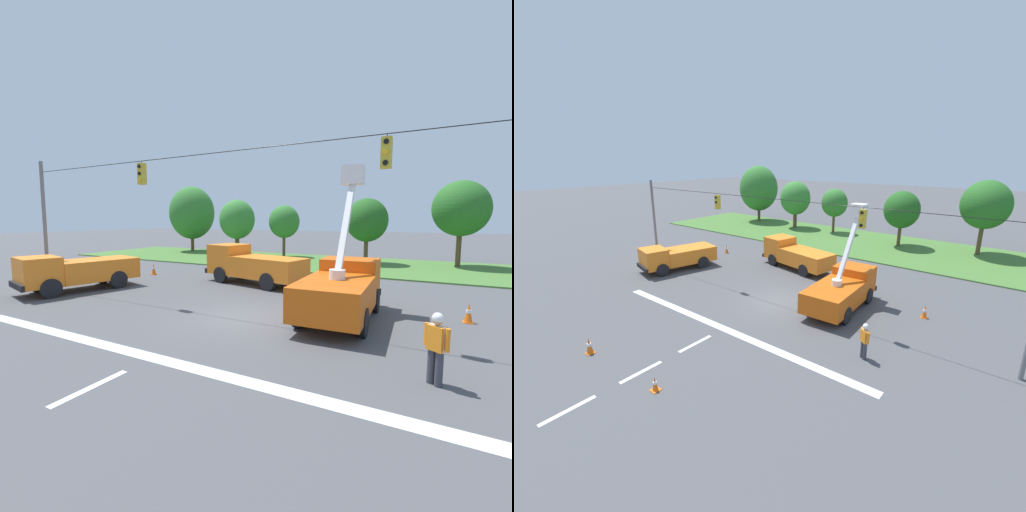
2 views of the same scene
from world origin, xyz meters
TOP-DOWN VIEW (x-y plane):
  - ground_plane at (0.00, 0.00)m, footprint 200.00×200.00m
  - grass_verge at (0.00, 18.00)m, footprint 56.00×12.00m
  - lane_markings at (0.00, -6.17)m, footprint 17.60×15.25m
  - signal_gantry at (0.04, -0.00)m, footprint 26.20×0.33m
  - tree_far_west at (-19.42, 21.25)m, footprint 5.42×5.36m
  - tree_west at (-12.49, 20.32)m, footprint 3.93×3.73m
  - tree_centre at (-7.11, 20.77)m, footprint 3.21×2.83m
  - tree_east at (1.42, 19.06)m, footprint 3.52×3.87m
  - tree_far_east at (8.43, 20.54)m, footprint 4.26×4.64m
  - utility_truck_bucket_lift at (3.72, 1.82)m, footprint 2.74×6.19m
  - utility_truck_support_near at (-10.57, 0.21)m, footprint 3.75×6.48m
  - utility_truck_support_far at (-3.00, 6.55)m, footprint 6.84×3.52m
  - road_worker at (7.13, -2.65)m, footprint 0.56×0.42m
  - traffic_cone_foreground_left at (8.19, 3.51)m, footprint 0.36×0.36m
  - traffic_cone_mid_right at (-10.87, 6.24)m, footprint 0.36×0.36m

SIDE VIEW (x-z plane):
  - ground_plane at x=0.00m, z-range 0.00..0.00m
  - lane_markings at x=0.00m, z-range 0.00..0.01m
  - grass_verge at x=0.00m, z-range 0.00..0.10m
  - traffic_cone_foreground_left at x=8.19m, z-range 0.00..0.77m
  - traffic_cone_mid_right at x=-10.87m, z-range 0.00..0.81m
  - road_worker at x=7.13m, z-range 0.11..1.88m
  - utility_truck_support_near at x=-10.57m, z-range 0.10..2.12m
  - utility_truck_support_far at x=-3.00m, z-range 0.02..2.36m
  - utility_truck_bucket_lift at x=3.72m, z-range -1.80..4.44m
  - tree_centre at x=-7.11m, z-range 0.99..6.36m
  - tree_east at x=1.42m, z-range 0.98..6.73m
  - tree_west at x=-12.49m, z-range 0.87..6.92m
  - signal_gantry at x=0.04m, z-range 0.65..7.85m
  - tree_far_west at x=-19.42m, z-range 0.78..8.61m
  - tree_far_east at x=8.43m, z-range 1.27..8.31m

